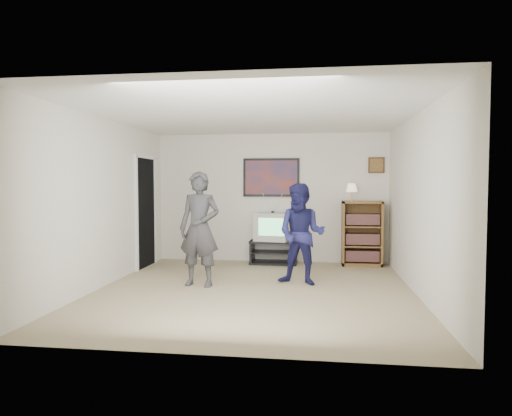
% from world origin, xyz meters
% --- Properties ---
extents(room_shell, '(4.51, 5.00, 2.51)m').
position_xyz_m(room_shell, '(0.00, 0.35, 1.25)').
color(room_shell, '#76684B').
rests_on(room_shell, ground).
extents(media_stand, '(0.89, 0.50, 0.45)m').
position_xyz_m(media_stand, '(0.07, 2.23, 0.22)').
color(media_stand, black).
rests_on(media_stand, room_shell).
extents(crt_television, '(0.70, 0.62, 0.53)m').
position_xyz_m(crt_television, '(0.05, 2.23, 0.71)').
color(crt_television, '#B0B1AB').
rests_on(crt_television, media_stand).
extents(bookshelf, '(0.73, 0.42, 1.20)m').
position_xyz_m(bookshelf, '(1.73, 2.28, 0.60)').
color(bookshelf, brown).
rests_on(bookshelf, room_shell).
extents(table_lamp, '(0.21, 0.21, 0.33)m').
position_xyz_m(table_lamp, '(1.53, 2.24, 1.37)').
color(table_lamp, beige).
rests_on(table_lamp, bookshelf).
extents(person_tall, '(0.68, 0.50, 1.71)m').
position_xyz_m(person_tall, '(-0.85, 0.21, 0.86)').
color(person_tall, '#323234').
rests_on(person_tall, room_shell).
extents(person_short, '(0.87, 0.75, 1.54)m').
position_xyz_m(person_short, '(0.66, 0.50, 0.77)').
color(person_short, '#1B1B4B').
rests_on(person_short, room_shell).
extents(controller_left, '(0.05, 0.13, 0.04)m').
position_xyz_m(controller_left, '(-0.86, 0.44, 1.11)').
color(controller_left, white).
rests_on(controller_left, person_tall).
extents(controller_right, '(0.07, 0.12, 0.03)m').
position_xyz_m(controller_right, '(0.65, 0.71, 0.97)').
color(controller_right, white).
rests_on(controller_right, person_short).
extents(poster, '(1.10, 0.03, 0.75)m').
position_xyz_m(poster, '(0.00, 2.48, 1.65)').
color(poster, black).
rests_on(poster, room_shell).
extents(air_vent, '(0.28, 0.02, 0.14)m').
position_xyz_m(air_vent, '(-0.55, 2.48, 1.95)').
color(air_vent, white).
rests_on(air_vent, room_shell).
extents(small_picture, '(0.30, 0.03, 0.30)m').
position_xyz_m(small_picture, '(2.00, 2.48, 1.88)').
color(small_picture, '#3E2613').
rests_on(small_picture, room_shell).
extents(doorway, '(0.03, 0.85, 2.00)m').
position_xyz_m(doorway, '(-2.23, 1.60, 1.00)').
color(doorway, black).
rests_on(doorway, room_shell).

